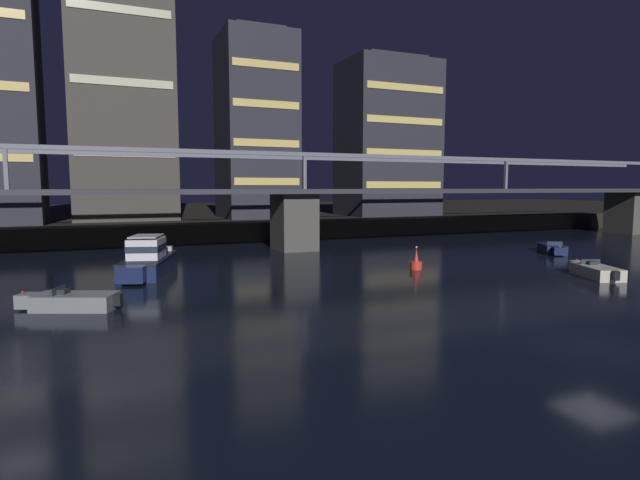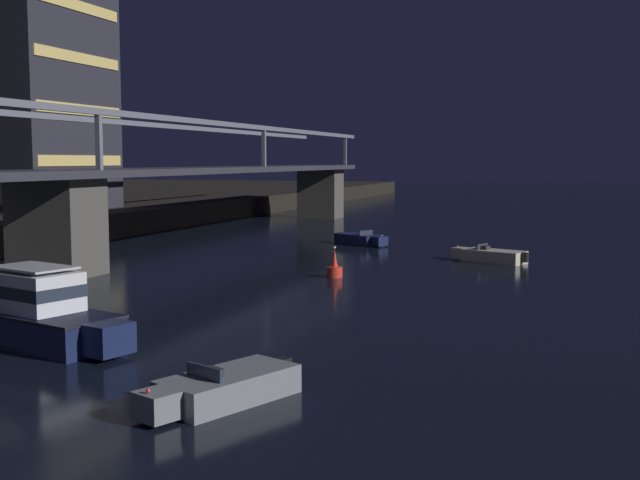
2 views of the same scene
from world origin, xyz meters
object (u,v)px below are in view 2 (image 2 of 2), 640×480
at_px(river_bridge, 56,195).
at_px(speedboat_mid_center, 491,256).
at_px(speedboat_mid_right, 223,388).
at_px(tower_east_tall, 32,84).
at_px(cabin_cruiser_near_left, 30,314).
at_px(speedboat_mid_left, 360,239).
at_px(channel_buoy, 334,269).

relative_size(river_bridge, speedboat_mid_center, 19.99).
xyz_separation_m(river_bridge, speedboat_mid_right, (-18.96, -19.18, -4.16)).
bearing_deg(tower_east_tall, cabin_cruiser_near_left, -142.62).
bearing_deg(speedboat_mid_right, cabin_cruiser_near_left, 65.34).
height_order(river_bridge, speedboat_mid_left, river_bridge).
bearing_deg(tower_east_tall, speedboat_mid_left, -87.96).
relative_size(speedboat_mid_right, channel_buoy, 2.86).
distance_m(cabin_cruiser_near_left, speedboat_mid_left, 36.16).
relative_size(speedboat_mid_left, speedboat_mid_center, 0.94).
bearing_deg(tower_east_tall, speedboat_mid_center, -99.58).
distance_m(tower_east_tall, speedboat_mid_left, 31.84).
relative_size(river_bridge, speedboat_mid_right, 20.17).
relative_size(speedboat_mid_center, speedboat_mid_right, 1.01).
distance_m(river_bridge, cabin_cruiser_near_left, 17.70).
height_order(speedboat_mid_left, speedboat_mid_center, same).
height_order(cabin_cruiser_near_left, speedboat_mid_right, cabin_cruiser_near_left).
bearing_deg(speedboat_mid_left, speedboat_mid_center, -125.71).
xyz_separation_m(cabin_cruiser_near_left, speedboat_mid_center, (28.28, -13.25, -0.64)).
distance_m(speedboat_mid_left, channel_buoy, 17.61).
relative_size(tower_east_tall, speedboat_mid_left, 4.63).
relative_size(tower_east_tall, cabin_cruiser_near_left, 2.37).
bearing_deg(speedboat_mid_left, tower_east_tall, 92.04).
distance_m(cabin_cruiser_near_left, speedboat_mid_right, 10.68).
xyz_separation_m(speedboat_mid_left, channel_buoy, (-17.31, -3.25, 0.06)).
bearing_deg(tower_east_tall, river_bridge, -139.91).
xyz_separation_m(tower_east_tall, speedboat_mid_right, (-39.48, -36.45, -12.71)).
bearing_deg(channel_buoy, tower_east_tall, 63.36).
bearing_deg(speedboat_mid_center, tower_east_tall, 80.42).
xyz_separation_m(river_bridge, cabin_cruiser_near_left, (-14.52, -9.50, -3.53)).
height_order(river_bridge, cabin_cruiser_near_left, river_bridge).
bearing_deg(speedboat_mid_center, cabin_cruiser_near_left, 154.90).
distance_m(cabin_cruiser_near_left, speedboat_mid_center, 31.24).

